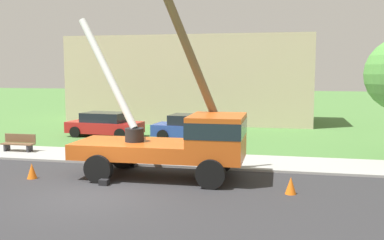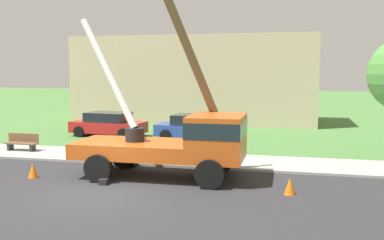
% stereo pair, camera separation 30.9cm
% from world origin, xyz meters
% --- Properties ---
extents(ground_plane, '(120.00, 120.00, 0.00)m').
position_xyz_m(ground_plane, '(0.00, 12.00, 0.00)').
color(ground_plane, '#477538').
extents(road_asphalt, '(80.00, 8.58, 0.01)m').
position_xyz_m(road_asphalt, '(0.00, 0.00, 0.00)').
color(road_asphalt, '#2B2B2D').
rests_on(road_asphalt, ground).
extents(sidewalk_strip, '(80.00, 2.94, 0.10)m').
position_xyz_m(sidewalk_strip, '(0.00, 5.76, 0.05)').
color(sidewalk_strip, '#9E9E99').
rests_on(sidewalk_strip, ground).
extents(utility_truck, '(6.79, 3.20, 5.98)m').
position_xyz_m(utility_truck, '(2.15, 2.71, 1.41)').
color(utility_truck, '#C65119').
rests_on(utility_truck, ground).
extents(leaning_utility_pole, '(3.58, 2.68, 8.34)m').
position_xyz_m(leaning_utility_pole, '(2.41, 3.48, 4.25)').
color(leaning_utility_pole, brown).
rests_on(leaning_utility_pole, ground).
extents(traffic_cone_ahead, '(0.36, 0.36, 0.56)m').
position_xyz_m(traffic_cone_ahead, '(6.03, 1.43, 0.28)').
color(traffic_cone_ahead, orange).
rests_on(traffic_cone_ahead, ground).
extents(traffic_cone_behind, '(0.36, 0.36, 0.56)m').
position_xyz_m(traffic_cone_behind, '(-3.16, 1.51, 0.28)').
color(traffic_cone_behind, orange).
rests_on(traffic_cone_behind, ground).
extents(traffic_cone_curbside, '(0.36, 0.36, 0.56)m').
position_xyz_m(traffic_cone_curbside, '(3.35, 3.99, 0.28)').
color(traffic_cone_curbside, orange).
rests_on(traffic_cone_curbside, ground).
extents(parked_sedan_red, '(4.55, 2.29, 1.42)m').
position_xyz_m(parked_sedan_red, '(-4.70, 11.65, 0.71)').
color(parked_sedan_red, '#B21E1E').
rests_on(parked_sedan_red, ground).
extents(parked_sedan_blue, '(4.54, 2.26, 1.42)m').
position_xyz_m(parked_sedan_blue, '(0.69, 11.42, 0.71)').
color(parked_sedan_blue, '#263F99').
rests_on(parked_sedan_blue, ground).
extents(park_bench, '(1.60, 0.45, 0.90)m').
position_xyz_m(park_bench, '(-6.55, 5.82, 0.46)').
color(park_bench, brown).
rests_on(park_bench, ground).
extents(lowrise_building_backdrop, '(18.00, 6.00, 6.40)m').
position_xyz_m(lowrise_building_backdrop, '(-1.39, 20.56, 3.20)').
color(lowrise_building_backdrop, '#C6B293').
rests_on(lowrise_building_backdrop, ground).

